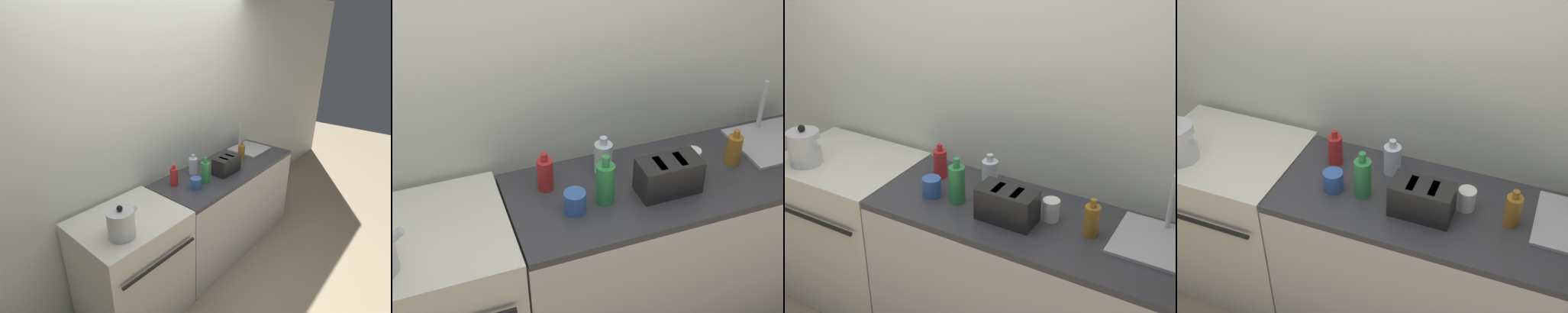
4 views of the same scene
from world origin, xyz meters
TOP-DOWN VIEW (x-y plane):
  - wall_back at (0.00, 0.69)m, footprint 8.00×0.05m
  - stove at (-0.63, 0.32)m, footprint 0.76×0.67m
  - counter_block at (0.58, 0.30)m, footprint 1.64×0.60m
  - kettle at (-0.78, 0.17)m, footprint 0.23×0.18m
  - toaster at (0.46, 0.23)m, footprint 0.28×0.15m
  - sink_tray at (1.13, 0.39)m, footprint 0.39×0.35m
  - bottle_clear at (0.24, 0.46)m, footprint 0.08×0.08m
  - bottle_green at (0.17, 0.25)m, footprint 0.08×0.08m
  - bottle_amber at (0.84, 0.31)m, footprint 0.07×0.07m
  - bottle_red at (-0.04, 0.43)m, footprint 0.07×0.07m
  - cup_blue at (0.03, 0.24)m, footprint 0.09×0.09m
  - cup_white at (0.64, 0.33)m, footprint 0.08×0.08m

SIDE VIEW (x-z plane):
  - counter_block at x=0.58m, z-range 0.00..0.91m
  - stove at x=-0.63m, z-range 0.01..0.92m
  - sink_tray at x=1.13m, z-range 0.79..1.07m
  - cup_blue at x=0.03m, z-range 0.91..1.01m
  - cup_white at x=0.64m, z-range 0.91..1.01m
  - bottle_amber at x=0.84m, z-range 0.89..1.08m
  - bottle_clear at x=0.24m, z-range 0.89..1.08m
  - bottle_red at x=-0.04m, z-range 0.89..1.08m
  - toaster at x=0.46m, z-range 0.91..1.07m
  - kettle at x=-0.78m, z-range 0.89..1.12m
  - bottle_green at x=0.17m, z-range 0.89..1.13m
  - wall_back at x=0.00m, z-range 0.00..2.60m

